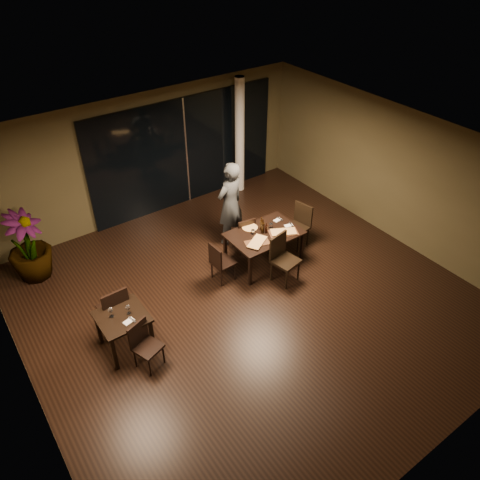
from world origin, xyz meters
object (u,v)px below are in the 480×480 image
at_px(potted_plant, 28,246).
at_px(bottle_c, 261,224).
at_px(chair_main_right, 299,223).
at_px(chair_side_far, 115,308).
at_px(bottle_b, 266,228).
at_px(chair_main_far, 245,233).
at_px(chair_main_near, 282,256).
at_px(bottle_a, 263,226).
at_px(diner, 230,204).
at_px(main_table, 264,236).
at_px(chair_main_left, 220,261).
at_px(side_table, 123,321).
at_px(chair_side_near, 144,342).

relative_size(potted_plant, bottle_c, 5.02).
bearing_deg(chair_main_right, chair_side_far, -100.54).
bearing_deg(bottle_b, chair_main_right, 4.14).
bearing_deg(bottle_c, chair_main_far, 110.53).
height_order(chair_main_near, bottle_b, chair_main_near).
bearing_deg(bottle_a, diner, 96.98).
height_order(main_table, bottle_c, bottle_c).
bearing_deg(chair_main_left, chair_main_near, -124.71).
bearing_deg(diner, chair_main_near, 81.37).
distance_m(chair_side_far, bottle_c, 3.41).
distance_m(side_table, chair_main_right, 4.47).
bearing_deg(bottle_b, chair_side_far, -179.19).
bearing_deg(side_table, main_table, 8.37).
xyz_separation_m(main_table, bottle_c, (0.02, 0.14, 0.23)).
xyz_separation_m(main_table, bottle_a, (-0.02, 0.03, 0.24)).
height_order(side_table, chair_main_right, chair_main_right).
bearing_deg(potted_plant, side_table, -75.84).
height_order(chair_side_near, potted_plant, potted_plant).
bearing_deg(bottle_b, chair_main_left, 177.92).
relative_size(chair_main_left, bottle_b, 3.61).
distance_m(chair_main_far, bottle_c, 0.58).
height_order(diner, bottle_a, diner).
xyz_separation_m(chair_main_far, chair_main_right, (1.16, -0.47, 0.06)).
bearing_deg(chair_main_far, chair_main_left, 35.03).
bearing_deg(bottle_c, chair_main_right, -4.57).
height_order(side_table, bottle_b, bottle_b).
bearing_deg(potted_plant, diner, -18.58).
xyz_separation_m(main_table, chair_main_near, (-0.04, -0.64, -0.10)).
xyz_separation_m(side_table, chair_main_right, (4.43, 0.56, -0.07)).
xyz_separation_m(chair_side_near, potted_plant, (-0.85, 3.38, 0.27)).
xyz_separation_m(side_table, chair_main_near, (3.36, -0.14, -0.05)).
xyz_separation_m(side_table, chair_main_far, (3.28, 1.03, -0.13)).
height_order(chair_main_far, bottle_b, bottle_b).
distance_m(chair_main_right, potted_plant, 5.66).
bearing_deg(chair_side_near, chair_main_left, 5.67).
xyz_separation_m(chair_main_far, bottle_a, (0.10, -0.50, 0.42)).
bearing_deg(side_table, diner, 25.25).
distance_m(chair_main_left, potted_plant, 3.84).
distance_m(diner, potted_plant, 4.20).
xyz_separation_m(main_table, chair_main_left, (-1.10, 0.03, -0.17)).
distance_m(side_table, chair_main_left, 2.37).
bearing_deg(main_table, chair_main_left, 178.65).
relative_size(chair_main_far, bottle_b, 3.56).
relative_size(chair_main_right, chair_side_near, 1.14).
xyz_separation_m(chair_main_right, bottle_a, (-1.06, -0.03, 0.36)).
distance_m(chair_main_right, chair_side_far, 4.40).
relative_size(chair_main_left, chair_side_far, 0.88).
bearing_deg(diner, bottle_a, 84.75).
bearing_deg(chair_side_near, main_table, -2.62).
relative_size(side_table, chair_side_near, 0.91).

